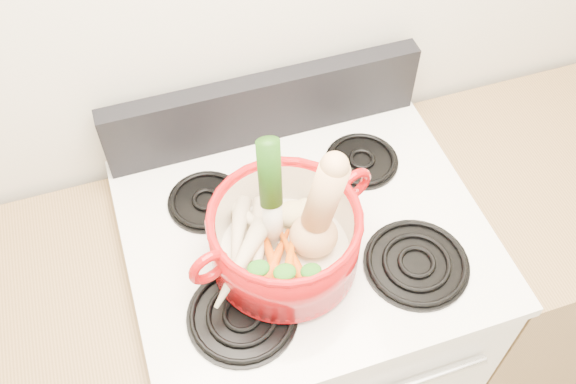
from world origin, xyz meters
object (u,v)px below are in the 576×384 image
object	(u,v)px
squash	(315,212)
leek	(272,196)
dutch_oven	(285,238)
stove_body	(302,328)

from	to	relation	value
squash	leek	world-z (taller)	leek
dutch_oven	leek	size ratio (longest dim) A/B	1.03
dutch_oven	leek	distance (m)	0.11
dutch_oven	squash	bearing A→B (deg)	-27.37
dutch_oven	leek	world-z (taller)	leek
stove_body	leek	size ratio (longest dim) A/B	3.14
squash	stove_body	bearing A→B (deg)	94.50
stove_body	dutch_oven	size ratio (longest dim) A/B	3.04
stove_body	squash	bearing A→B (deg)	-99.46
dutch_oven	squash	distance (m)	0.10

